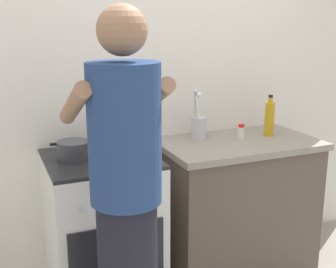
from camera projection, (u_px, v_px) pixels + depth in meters
The scene contains 9 objects.
back_wall at pixel (167, 82), 2.87m from camera, with size 3.20×0.10×2.50m.
countertop at pixel (236, 206), 2.89m from camera, with size 1.00×0.60×0.90m.
stove_range at pixel (103, 231), 2.55m from camera, with size 0.60×0.62×0.90m.
pot at pixel (74, 150), 2.39m from camera, with size 0.25×0.18×0.10m.
mixing_bowl at pixel (123, 147), 2.50m from camera, with size 0.28×0.28×0.07m.
utensil_crock at pixel (199, 125), 2.82m from camera, with size 0.10×0.10×0.32m.
spice_bottle at pixel (241, 132), 2.82m from camera, with size 0.04×0.04×0.09m.
oil_bottle at pixel (269, 118), 2.88m from camera, with size 0.06×0.06×0.27m.
person at pixel (126, 209), 1.86m from camera, with size 0.41×0.50×1.70m.
Camera 1 is at (-0.90, -2.15, 1.63)m, focal length 46.89 mm.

